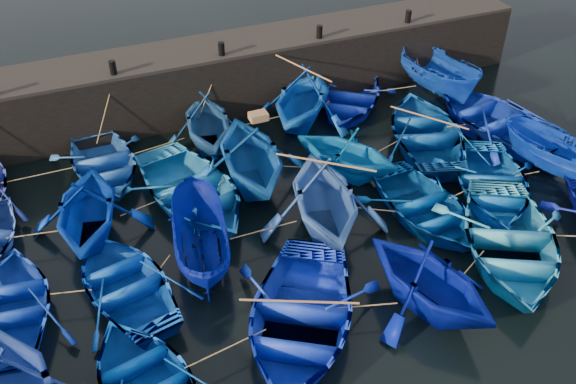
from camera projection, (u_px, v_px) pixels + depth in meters
name	position (u px, v px, depth m)	size (l,w,h in m)	color
ground	(331.00, 274.00, 18.42)	(120.00, 120.00, 0.00)	black
quay_wall	(217.00, 78.00, 25.36)	(26.00, 2.50, 2.50)	black
quay_top	(215.00, 47.00, 24.56)	(26.00, 2.50, 0.12)	black
bollard_1	(113.00, 68.00, 22.49)	(0.24, 0.24, 0.50)	black
bollard_2	(221.00, 49.00, 23.72)	(0.24, 0.24, 0.50)	black
bollard_3	(319.00, 32.00, 24.94)	(0.24, 0.24, 0.50)	black
bollard_4	(408.00, 16.00, 26.17)	(0.24, 0.24, 0.50)	black
boat_1	(103.00, 163.00, 22.02)	(3.29, 4.60, 0.95)	#1A4DA6
boat_2	(207.00, 121.00, 23.10)	(3.46, 4.02, 2.11)	navy
boat_3	(302.00, 97.00, 24.26)	(3.88, 4.50, 2.37)	#0847BD
boat_4	(350.00, 98.00, 25.62)	(3.40, 4.75, 0.99)	#0C21A0
boat_5	(436.00, 74.00, 26.34)	(1.82, 4.83, 1.87)	#07309D
boat_7	(87.00, 208.00, 19.00)	(3.68, 4.27, 2.25)	#002899
boat_8	(192.00, 191.00, 20.60)	(3.94, 5.50, 1.14)	blue
boat_9	(251.00, 154.00, 21.05)	(4.11, 4.76, 2.51)	#08428D
boat_10	(346.00, 151.00, 21.65)	(3.27, 3.79, 1.99)	#0460B5
boat_11	(427.00, 132.00, 23.46)	(3.89, 5.43, 1.13)	navy
boat_12	(494.00, 118.00, 24.19)	(4.00, 5.59, 1.16)	#092497
boat_13	(12.00, 307.00, 16.79)	(3.20, 4.47, 0.93)	#082893
boat_14	(126.00, 283.00, 17.48)	(3.22, 4.50, 0.93)	#053AAD
boat_15	(200.00, 240.00, 18.34)	(1.60, 4.24, 1.64)	#000D7B
boat_16	(324.00, 197.00, 19.29)	(4.01, 4.65, 2.45)	#2D59B4
boat_17	(425.00, 207.00, 20.09)	(3.35, 4.68, 0.97)	navy
boat_18	(492.00, 184.00, 21.01)	(3.50, 4.90, 1.02)	#06489A
boat_19	(563.00, 158.00, 21.58)	(1.65, 4.38, 1.70)	#032AA3
boat_21	(148.00, 383.00, 14.91)	(3.15, 4.41, 0.91)	#00399F
boat_22	(299.00, 318.00, 16.32)	(4.01, 5.61, 1.16)	#0B25CB
boat_23	(430.00, 279.00, 16.72)	(3.57, 4.14, 2.18)	#000E8B
boat_24	(510.00, 242.00, 18.62)	(4.07, 5.68, 1.18)	#2380D3
wooden_crate	(258.00, 116.00, 20.30)	(0.57, 0.41, 0.24)	olive
mooring_ropes	(267.00, 159.00, 21.51)	(17.97, 11.75, 2.10)	tan
loose_oars	(343.00, 150.00, 20.28)	(10.15, 11.61, 1.38)	#99724C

